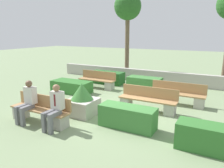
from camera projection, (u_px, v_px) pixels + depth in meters
The scene contains 15 objects.
ground_plane at pixel (119, 113), 7.80m from camera, with size 60.00×60.00×0.00m, color gray.
perimeter_wall at pixel (161, 77), 12.30m from camera, with size 13.31×0.30×0.69m.
bench_front at pixel (40, 112), 6.93m from camera, with size 2.16×0.49×0.86m.
bench_left_side at pixel (97, 82), 11.26m from camera, with size 1.99×0.49×0.86m.
bench_right_side at pixel (148, 102), 7.96m from camera, with size 2.13×0.48×0.86m.
bench_back at pixel (177, 96), 8.70m from camera, with size 2.16×0.49×0.86m.
person_seated_man at pixel (55, 105), 6.36m from camera, with size 0.38×0.64×1.34m.
person_seated_woman at pixel (27, 100), 6.88m from camera, with size 0.38×0.64×1.34m.
hedge_block_near_left at pixel (144, 85), 10.45m from camera, with size 1.61×0.72×0.73m.
hedge_block_near_right at pixel (107, 77), 12.30m from camera, with size 1.89×0.79×0.66m.
hedge_block_mid_left at pixel (221, 141), 5.12m from camera, with size 2.02×0.62×0.66m.
hedge_block_mid_right at pixel (72, 87), 10.45m from camera, with size 1.91×0.89×0.56m.
hedge_block_far_left at pixel (127, 117), 6.55m from camera, with size 1.71×0.62×0.67m.
planter_corner_left at pixel (82, 101), 7.56m from camera, with size 0.96×0.96×1.12m.
tree_leftmost at pixel (128, 9), 13.73m from camera, with size 1.71×1.71×5.26m.
Camera 1 is at (3.26, -6.59, 2.80)m, focal length 35.00 mm.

